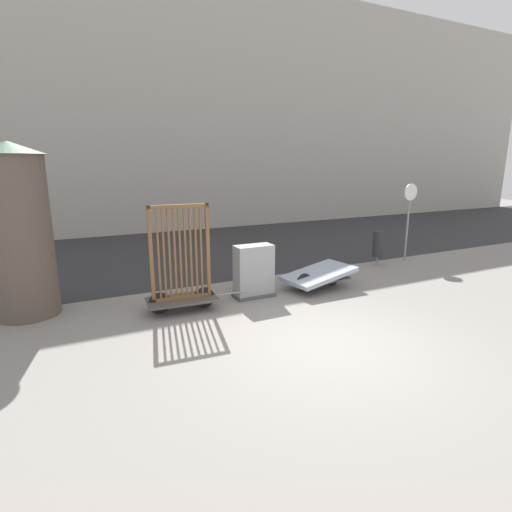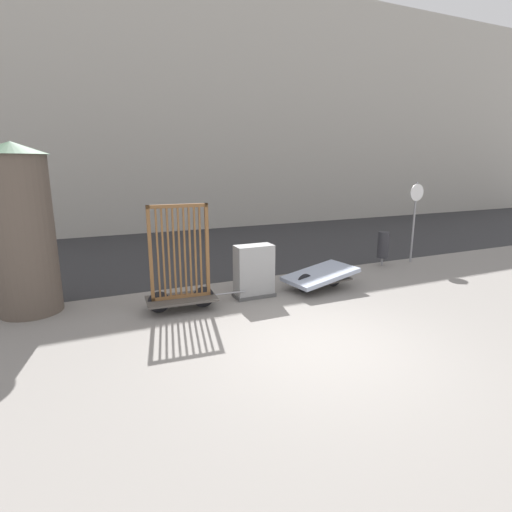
{
  "view_description": "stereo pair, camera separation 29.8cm",
  "coord_description": "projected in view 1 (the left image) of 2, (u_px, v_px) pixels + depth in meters",
  "views": [
    {
      "loc": [
        -3.82,
        -5.07,
        3.03
      ],
      "look_at": [
        0.0,
        2.69,
        1.0
      ],
      "focal_mm": 28.0,
      "sensor_mm": 36.0,
      "label": 1
    },
    {
      "loc": [
        -3.55,
        -5.19,
        3.03
      ],
      "look_at": [
        0.0,
        2.69,
        1.0
      ],
      "focal_mm": 28.0,
      "sensor_mm": 36.0,
      "label": 2
    }
  ],
  "objects": [
    {
      "name": "utility_cabinet",
      "position": [
        254.0,
        273.0,
        9.13
      ],
      "size": [
        0.93,
        0.48,
        1.21
      ],
      "color": "#4C4C4C",
      "rests_on": "ground_plane"
    },
    {
      "name": "sign_post",
      "position": [
        409.0,
        211.0,
        12.28
      ],
      "size": [
        0.51,
        0.06,
        2.46
      ],
      "color": "gray",
      "rests_on": "ground_plane"
    },
    {
      "name": "trash_bin",
      "position": [
        378.0,
        244.0,
        12.01
      ],
      "size": [
        0.33,
        0.33,
        1.03
      ],
      "color": "gray",
      "rests_on": "ground_plane"
    },
    {
      "name": "bike_cart_with_mattress",
      "position": [
        319.0,
        275.0,
        9.77
      ],
      "size": [
        2.31,
        1.26,
        0.54
      ],
      "rotation": [
        0.0,
        0.0,
        0.13
      ],
      "color": "#4C4742",
      "rests_on": "ground_plane"
    },
    {
      "name": "ground_plane",
      "position": [
        326.0,
        346.0,
        6.76
      ],
      "size": [
        60.0,
        60.0,
        0.0
      ],
      "primitive_type": "plane",
      "color": "gray"
    },
    {
      "name": "advertising_column",
      "position": [
        18.0,
        230.0,
        7.77
      ],
      "size": [
        1.35,
        1.35,
        3.43
      ],
      "color": "brown",
      "rests_on": "ground_plane"
    },
    {
      "name": "road_strip",
      "position": [
        185.0,
        250.0,
        14.09
      ],
      "size": [
        56.0,
        8.35,
        0.01
      ],
      "color": "#2D2D30",
      "rests_on": "ground_plane"
    },
    {
      "name": "bike_cart_with_bedframe",
      "position": [
        182.0,
        276.0,
        8.2
      ],
      "size": [
        2.16,
        0.88,
        2.22
      ],
      "rotation": [
        0.0,
        0.0,
        -0.07
      ],
      "color": "#4C4742",
      "rests_on": "ground_plane"
    },
    {
      "name": "building_facade",
      "position": [
        141.0,
        108.0,
        18.24
      ],
      "size": [
        48.0,
        4.0,
        10.89
      ],
      "color": "#B2ADA3",
      "rests_on": "ground_plane"
    }
  ]
}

